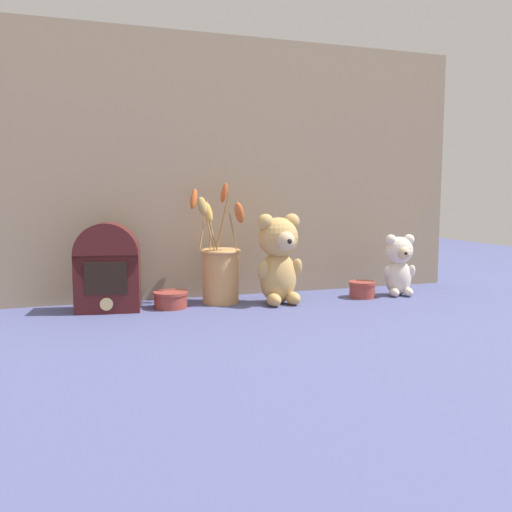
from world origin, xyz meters
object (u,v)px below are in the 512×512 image
teddy_bear_large (279,257)px  decorative_tin_tall (171,300)px  teddy_bear_medium (399,264)px  decorative_tin_short (363,290)px  flower_vase (220,269)px  vintage_radio (108,268)px

teddy_bear_large → decorative_tin_tall: size_ratio=2.70×
teddy_bear_large → decorative_tin_tall: bearing=172.3°
teddy_bear_medium → decorative_tin_short: 0.14m
teddy_bear_medium → decorative_tin_short: (-0.12, -0.00, -0.07)m
decorative_tin_tall → teddy_bear_large: bearing=-7.7°
decorative_tin_tall → decorative_tin_short: decorative_tin_short is taller
flower_vase → vintage_radio: (-0.31, -0.01, 0.02)m
decorative_tin_short → vintage_radio: bearing=175.8°
vintage_radio → teddy_bear_medium: bearing=-3.6°
vintage_radio → decorative_tin_short: bearing=-4.2°
teddy_bear_medium → vintage_radio: vintage_radio is taller
flower_vase → decorative_tin_short: size_ratio=4.26×
flower_vase → decorative_tin_tall: size_ratio=3.63×
flower_vase → teddy_bear_medium: bearing=-6.3°
decorative_tin_tall → decorative_tin_short: bearing=-3.6°
decorative_tin_short → teddy_bear_large: bearing=-179.0°
decorative_tin_short → teddy_bear_medium: bearing=0.1°
flower_vase → decorative_tin_short: (0.43, -0.06, -0.07)m
teddy_bear_medium → teddy_bear_large: bearing=-179.3°
vintage_radio → flower_vase: bearing=1.3°
teddy_bear_medium → decorative_tin_short: teddy_bear_medium is taller
teddy_bear_large → vintage_radio: (-0.46, 0.06, -0.02)m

